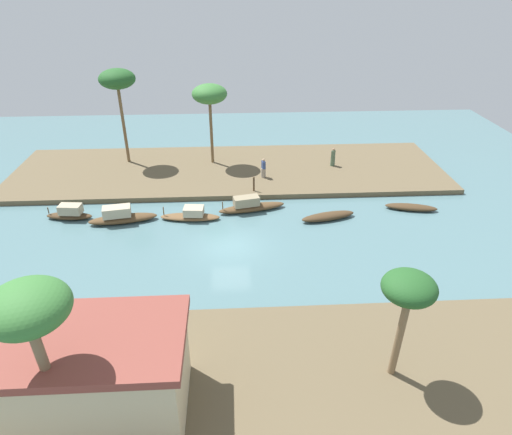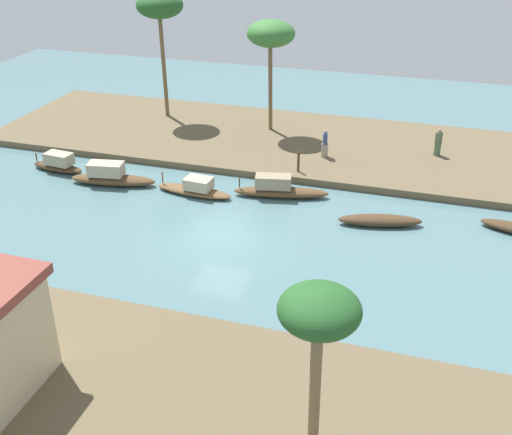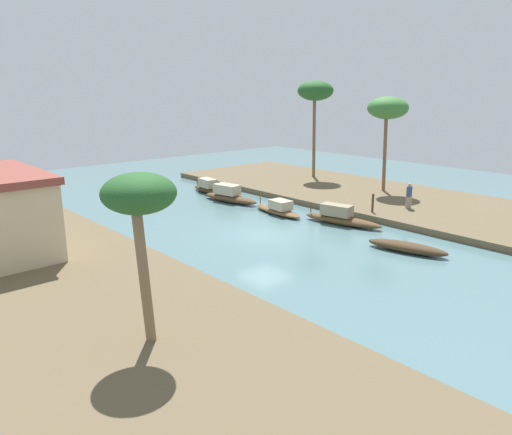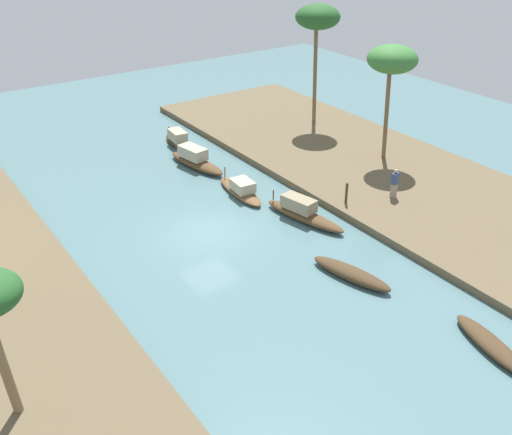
% 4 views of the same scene
% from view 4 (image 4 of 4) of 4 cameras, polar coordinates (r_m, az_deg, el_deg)
% --- Properties ---
extents(river_water, '(60.17, 60.17, 0.00)m').
position_cam_4_polar(river_water, '(29.63, -4.51, -1.53)').
color(river_water, slate).
rests_on(river_water, ground).
extents(riverbank_left, '(36.35, 10.89, 0.39)m').
position_cam_4_polar(riverbank_left, '(36.25, 11.94, 4.13)').
color(riverbank_left, brown).
rests_on(riverbank_left, ground).
extents(sampan_open_hull, '(4.03, 1.83, 0.50)m').
position_cam_4_polar(sampan_open_hull, '(26.44, 9.02, -5.27)').
color(sampan_open_hull, '#47331E').
rests_on(sampan_open_hull, river_water).
extents(sampan_foreground, '(3.30, 1.21, 1.09)m').
position_cam_4_polar(sampan_foreground, '(40.16, -7.46, 7.33)').
color(sampan_foreground, '#47331E').
rests_on(sampan_foreground, river_water).
extents(sampan_with_red_awning, '(4.22, 1.42, 0.96)m').
position_cam_4_polar(sampan_with_red_awning, '(33.18, -1.44, 2.68)').
color(sampan_with_red_awning, brown).
rests_on(sampan_with_red_awning, river_water).
extents(sampan_midstream, '(4.75, 1.89, 1.22)m').
position_cam_4_polar(sampan_midstream, '(36.81, -5.75, 5.44)').
color(sampan_midstream, brown).
rests_on(sampan_midstream, river_water).
extents(sampan_near_left_bank, '(3.79, 1.69, 0.43)m').
position_cam_4_polar(sampan_near_left_bank, '(24.08, 21.36, -11.13)').
color(sampan_near_left_bank, '#47331E').
rests_on(sampan_near_left_bank, river_water).
extents(sampan_downstream_large, '(4.97, 2.01, 1.15)m').
position_cam_4_polar(sampan_downstream_large, '(30.69, 4.46, 0.49)').
color(sampan_downstream_large, brown).
rests_on(sampan_downstream_large, river_water).
extents(person_by_mooring, '(0.45, 0.47, 1.61)m').
position_cam_4_polar(person_by_mooring, '(32.75, 12.97, 3.01)').
color(person_by_mooring, gray).
rests_on(person_by_mooring, riverbank_left).
extents(mooring_post, '(0.14, 0.14, 1.14)m').
position_cam_4_polar(mooring_post, '(31.71, 8.57, 2.31)').
color(mooring_post, '#4C3823').
rests_on(mooring_post, riverbank_left).
extents(palm_tree_left_near, '(2.90, 2.90, 6.83)m').
position_cam_4_polar(palm_tree_left_near, '(36.11, 12.79, 14.30)').
color(palm_tree_left_near, brown).
rests_on(palm_tree_left_near, riverbank_left).
extents(palm_tree_left_far, '(2.96, 2.96, 8.01)m').
position_cam_4_polar(palm_tree_left_far, '(41.56, 5.86, 18.24)').
color(palm_tree_left_far, brown).
rests_on(palm_tree_left_far, riverbank_left).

